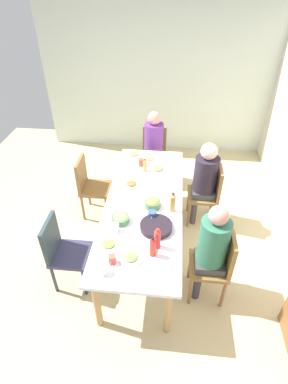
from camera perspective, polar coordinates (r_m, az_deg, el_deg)
The scene contains 29 objects.
ground_plane at distance 4.00m, azimuth 0.00°, elevation -10.21°, with size 6.42×6.42×0.00m, color #C8B686.
wall_left at distance 5.67m, azimuth 3.01°, elevation 20.49°, with size 0.12×4.16×2.60m, color silver.
dining_table at distance 3.53m, azimuth 0.00°, elevation -2.85°, with size 2.40×0.88×0.75m.
chair_0 at distance 3.26m, azimuth 13.75°, elevation -12.78°, with size 0.40×0.40×0.90m.
person_0 at distance 3.08m, azimuth 12.69°, elevation -10.04°, with size 0.30×0.30×1.24m.
chair_1 at distance 4.24m, azimuth -10.28°, elevation 1.51°, with size 0.40×0.40×0.90m.
chair_2 at distance 3.40m, azimuth -15.25°, elevation -10.50°, with size 0.40×0.40×0.90m.
chair_3 at distance 4.92m, azimuth 1.89°, elevation 7.67°, with size 0.40×0.40×0.90m.
person_3 at distance 4.73m, azimuth 1.86°, elevation 9.42°, with size 0.30×0.30×1.23m.
chair_4 at distance 4.13m, azimuth 12.28°, elevation 0.13°, with size 0.40×0.40×0.90m.
person_4 at distance 3.99m, azimuth 11.42°, elevation 2.80°, with size 0.31×0.31×1.23m.
plate_0 at distance 2.88m, azimuth -2.52°, elevation -12.39°, with size 0.23×0.23×0.04m.
plate_1 at distance 4.24m, azimuth 1.05°, elevation 6.23°, with size 0.22×0.22×0.04m.
plate_2 at distance 4.35m, azimuth -2.05°, elevation 7.15°, with size 0.24×0.24×0.04m.
plate_3 at distance 3.75m, azimuth -2.43°, elevation 1.52°, with size 0.23×0.23×0.04m.
plate_4 at distance 3.01m, azimuth -6.73°, elevation -9.87°, with size 0.24×0.24×0.04m.
plate_5 at distance 4.03m, azimuth 2.70°, elevation 4.37°, with size 0.26×0.26×0.04m.
bowl_0 at distance 3.23m, azimuth -4.51°, elevation -5.01°, with size 0.19×0.19×0.09m.
bowl_1 at distance 3.40m, azimuth 1.65°, elevation -2.14°, with size 0.18×0.18×0.10m.
serving_pan at distance 3.14m, azimuth 2.32°, elevation -6.61°, with size 0.52×0.34×0.06m.
cup_0 at distance 3.24m, azimuth 1.54°, elevation -4.43°, with size 0.12×0.09×0.10m.
cup_1 at distance 4.10m, azimuth -0.54°, elevation 5.65°, with size 0.12×0.08×0.10m.
cup_2 at distance 2.78m, azimuth -7.92°, elevation -14.42°, with size 0.12×0.09×0.10m.
cup_3 at distance 2.85m, azimuth -6.08°, elevation -12.63°, with size 0.11×0.07×0.09m.
cup_4 at distance 3.12m, azimuth -5.56°, elevation -6.81°, with size 0.12×0.08×0.09m.
bottle_0 at distance 3.31m, azimuth 5.47°, elevation -2.02°, with size 0.06×0.06×0.25m.
bottle_1 at distance 2.91m, azimuth 2.56°, elevation -8.83°, with size 0.06×0.06×0.24m.
bottle_2 at distance 3.97m, azimuth 0.15°, elevation 5.08°, with size 0.05×0.05×0.19m.
bottle_3 at distance 2.85m, azimuth 1.66°, elevation -10.40°, with size 0.06×0.06×0.23m.
Camera 1 is at (2.67, 0.27, 2.97)m, focal length 28.05 mm.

